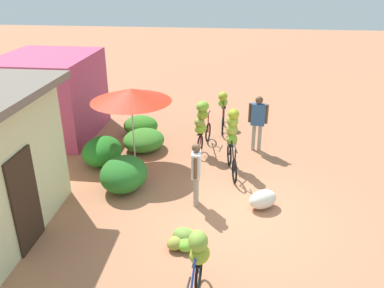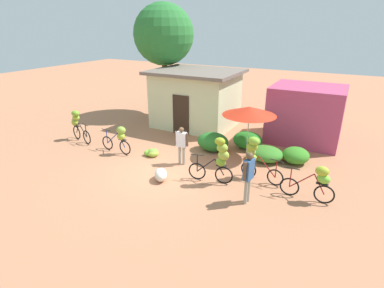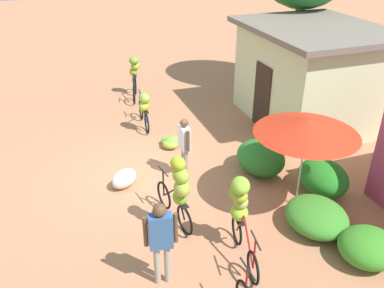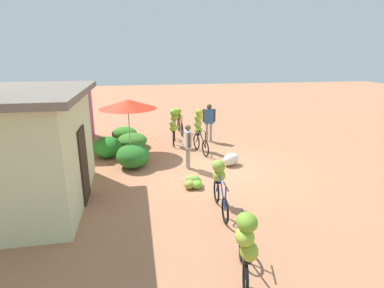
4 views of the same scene
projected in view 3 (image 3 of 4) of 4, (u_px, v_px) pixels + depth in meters
name	position (u px, v px, depth m)	size (l,w,h in m)	color
ground_plane	(145.00, 174.00, 10.33)	(60.00, 60.00, 0.00)	#B27250
building_low	(311.00, 74.00, 12.54)	(4.53, 3.77, 3.01)	beige
hedge_bush_front_left	(261.00, 158.00, 10.27)	(1.41, 1.16, 0.82)	#287025
hedge_bush_front_right	(323.00, 177.00, 9.52)	(1.32, 1.08, 0.77)	#247D23
hedge_bush_mid	(317.00, 216.00, 8.38)	(1.39, 1.24, 0.60)	#3A852A
hedge_bush_by_door	(368.00, 247.00, 7.55)	(1.07, 1.13, 0.64)	#388624
market_umbrella	(307.00, 126.00, 8.30)	(2.20, 2.20, 2.16)	beige
bicycle_leftmost	(134.00, 73.00, 14.69)	(1.58, 0.58, 1.45)	black
bicycle_near_pile	(144.00, 107.00, 12.29)	(1.68, 0.44, 1.25)	black
bicycle_center_loaded	(179.00, 188.00, 8.05)	(1.61, 0.38, 1.72)	black
bicycle_by_shop	(241.00, 209.00, 7.53)	(1.61, 0.50, 1.61)	black
banana_pile_on_ground	(171.00, 142.00, 11.57)	(0.77, 0.73, 0.33)	#949B3A
produce_sack	(124.00, 179.00, 9.76)	(0.70, 0.44, 0.44)	silver
person_vendor	(161.00, 236.00, 6.74)	(0.26, 0.57, 1.70)	gray
person_bystander	(184.00, 142.00, 9.89)	(0.58, 0.21, 1.55)	gray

